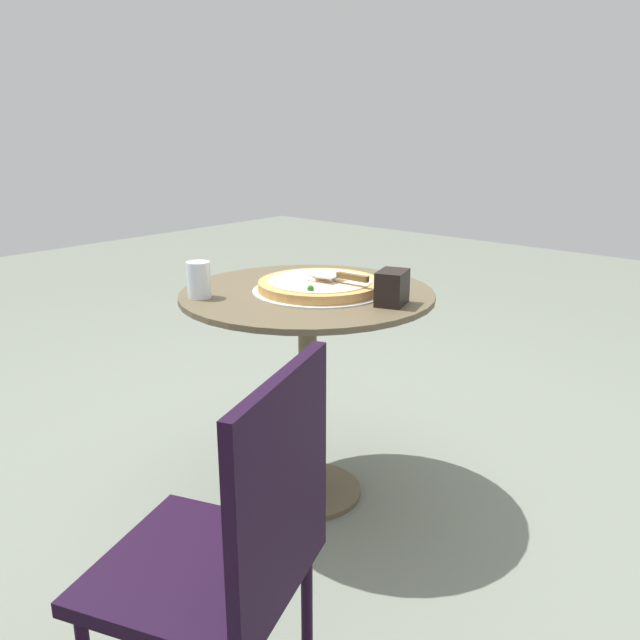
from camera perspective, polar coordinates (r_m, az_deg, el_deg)
ground_plane at (r=2.34m, az=-1.02°, el=-14.79°), size 10.00×10.00×0.00m
patio_table at (r=2.11m, az=-1.10°, el=-1.76°), size 0.80×0.80×0.72m
pizza_on_tray at (r=2.06m, az=0.00°, el=3.01°), size 0.43×0.43×0.05m
pizza_server at (r=2.01m, az=1.69°, el=3.87°), size 0.09×0.21×0.02m
drinking_cup at (r=2.01m, az=-10.51°, el=3.47°), size 0.07×0.07×0.11m
napkin_dispenser at (r=1.91m, az=6.30°, el=2.82°), size 0.13×0.11×0.10m
patio_chair_near at (r=1.25m, az=-7.64°, el=-19.21°), size 0.47×0.47×0.84m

